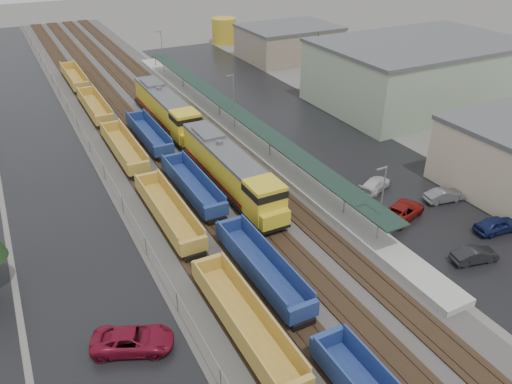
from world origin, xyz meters
TOP-DOWN VIEW (x-y plane):
  - ballast_strip at (0.00, 60.00)m, footprint 20.00×160.00m
  - trackbed at (-0.00, 60.00)m, footprint 14.60×160.00m
  - west_parking_lot at (-15.00, 60.00)m, footprint 10.00×160.00m
  - east_commuter_lot at (19.00, 50.00)m, footprint 16.00×100.00m
  - station_platform at (9.50, 50.01)m, footprint 3.00×80.00m
  - chainlink_fence at (-9.50, 58.44)m, footprint 0.08×160.04m
  - industrial_buildings at (37.76, 45.85)m, footprint 32.52×75.30m
  - tree_east at (28.00, 58.00)m, footprint 4.40×4.40m
  - locomotive_lead at (2.00, 34.95)m, footprint 3.20×21.11m
  - locomotive_trail at (2.00, 55.95)m, footprint 3.20×21.11m
  - well_string_yellow at (-6.00, 32.31)m, footprint 2.58×114.43m
  - well_string_blue at (-2.00, 20.58)m, footprint 2.56×75.63m
  - storage_tank at (29.95, 98.37)m, footprint 5.47×5.47m
  - parked_car_west_c at (-13.46, 18.03)m, footprint 4.66×6.20m
  - parked_car_east_a at (15.42, 14.09)m, footprint 2.29×4.35m
  - parked_car_east_b at (14.79, 22.43)m, footprint 4.15×6.04m
  - parked_car_east_c at (15.97, 28.06)m, footprint 3.70×5.14m
  - parked_car_east_d at (20.97, 16.39)m, footprint 2.37×4.72m
  - parked_car_east_e at (20.77, 22.88)m, footprint 2.14×4.33m

SIDE VIEW (x-z plane):
  - west_parking_lot at x=-15.00m, z-range 0.00..0.02m
  - east_commuter_lot at x=19.00m, z-range 0.00..0.02m
  - ballast_strip at x=0.00m, z-range 0.00..0.08m
  - trackbed at x=0.00m, z-range 0.05..0.27m
  - parked_car_east_a at x=15.42m, z-range 0.00..1.36m
  - parked_car_east_e at x=20.77m, z-range 0.00..1.37m
  - parked_car_east_c at x=15.97m, z-range 0.00..1.38m
  - station_platform at x=9.50m, z-range -3.27..4.73m
  - parked_car_east_b at x=14.79m, z-range 0.00..1.53m
  - parked_car_east_d at x=20.97m, z-range 0.00..1.54m
  - parked_car_west_c at x=-13.46m, z-range 0.00..1.56m
  - well_string_blue at x=-2.00m, z-range 0.00..2.28m
  - well_string_yellow at x=-6.00m, z-range 0.01..2.29m
  - chainlink_fence at x=-9.50m, z-range 0.60..2.62m
  - locomotive_lead at x=2.00m, z-range 0.14..4.92m
  - locomotive_trail at x=2.00m, z-range 0.14..4.92m
  - storage_tank at x=29.95m, z-range 0.00..5.47m
  - industrial_buildings at x=37.76m, z-range -0.50..9.00m
  - tree_east at x=28.00m, z-range 1.47..11.47m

